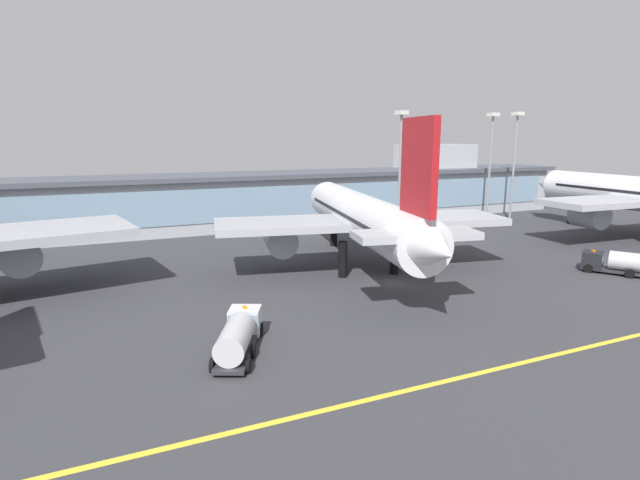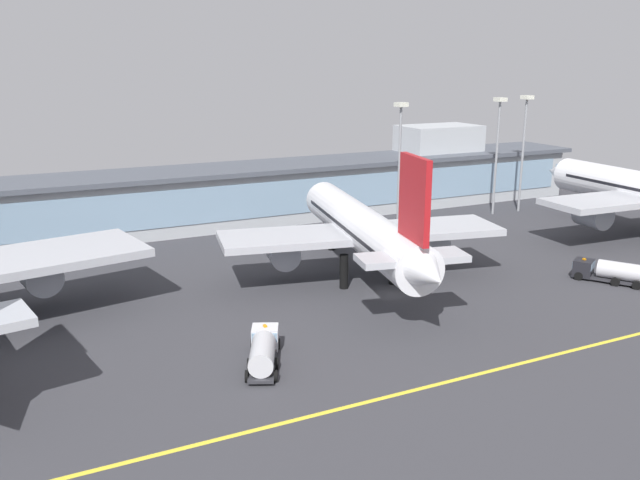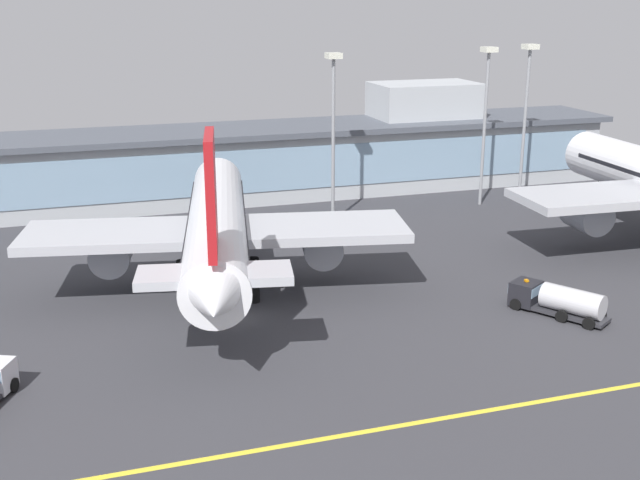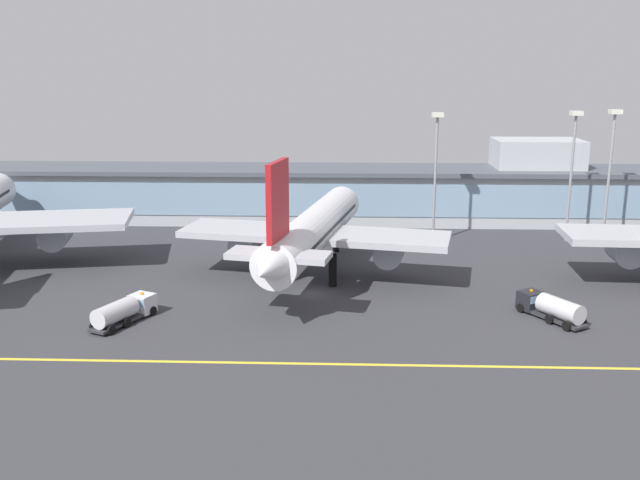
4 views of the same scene
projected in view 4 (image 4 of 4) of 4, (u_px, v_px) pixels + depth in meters
name	position (u px, v px, depth m)	size (l,w,h in m)	color
ground_plane	(314.00, 294.00, 91.75)	(185.42, 185.42, 0.00)	#38383D
taxiway_centreline_stripe	(304.00, 364.00, 70.42)	(148.34, 0.50, 0.01)	yellow
terminal_building	(336.00, 192.00, 133.10)	(135.44, 14.00, 15.37)	#ADB2B7
airliner_near_right	(313.00, 231.00, 96.73)	(38.02, 47.65, 18.61)	black
fuel_tanker_truck	(549.00, 306.00, 82.50)	(6.83, 8.97, 2.90)	black
baggage_tug_near	(125.00, 310.00, 81.36)	(6.03, 9.23, 2.90)	black
apron_light_mast_west	(611.00, 155.00, 115.40)	(1.80, 1.80, 21.90)	gray
apron_light_mast_centre	(436.00, 157.00, 114.68)	(1.80, 1.80, 21.46)	gray
apron_light_mast_east	(573.00, 156.00, 115.86)	(1.80, 1.80, 21.63)	gray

